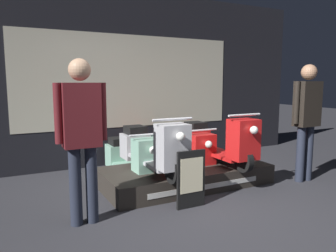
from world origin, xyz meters
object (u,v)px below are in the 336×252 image
(scooter_display_right, at_px, (217,142))
(scooter_backrow_1, at_px, (181,153))
(person_right_browsing, at_px, (307,114))
(scooter_backrow_0, at_px, (132,158))
(price_sign_board, at_px, (191,179))
(scooter_display_left, at_px, (152,148))
(person_left_browsing, at_px, (82,129))

(scooter_display_right, height_order, scooter_backrow_1, scooter_display_right)
(scooter_backrow_1, xyz_separation_m, person_right_browsing, (1.46, -1.32, 0.73))
(scooter_display_right, bearing_deg, scooter_backrow_1, 112.94)
(scooter_backrow_0, bearing_deg, price_sign_board, -81.65)
(scooter_backrow_1, relative_size, price_sign_board, 2.39)
(price_sign_board, bearing_deg, scooter_backrow_0, 98.35)
(scooter_display_left, height_order, price_sign_board, scooter_display_left)
(scooter_backrow_1, xyz_separation_m, price_sign_board, (-0.69, -1.47, 0.03))
(scooter_backrow_0, xyz_separation_m, person_left_browsing, (-1.06, -1.32, 0.71))
(scooter_backrow_0, relative_size, scooter_backrow_1, 1.00)
(scooter_backrow_0, relative_size, price_sign_board, 2.39)
(person_left_browsing, bearing_deg, scooter_display_right, 16.75)
(person_left_browsing, distance_m, price_sign_board, 1.45)
(scooter_display_right, xyz_separation_m, person_right_browsing, (1.19, -0.67, 0.45))
(scooter_display_right, height_order, person_left_browsing, person_left_browsing)
(scooter_backrow_1, bearing_deg, price_sign_board, -115.12)
(scooter_backrow_1, bearing_deg, scooter_display_left, -142.42)
(scooter_display_left, relative_size, scooter_backrow_1, 1.00)
(scooter_backrow_1, height_order, person_right_browsing, person_right_browsing)
(person_left_browsing, distance_m, person_right_browsing, 3.42)
(scooter_backrow_0, bearing_deg, scooter_display_left, -85.01)
(scooter_backrow_1, relative_size, person_right_browsing, 0.95)
(scooter_display_left, height_order, scooter_backrow_1, scooter_display_left)
(scooter_display_right, bearing_deg, scooter_display_left, 180.00)
(scooter_backrow_0, bearing_deg, scooter_backrow_1, 0.00)
(person_left_browsing, bearing_deg, price_sign_board, -6.41)
(scooter_display_left, relative_size, scooter_backrow_0, 1.00)
(scooter_backrow_1, relative_size, person_left_browsing, 0.96)
(person_left_browsing, bearing_deg, scooter_display_left, 31.14)
(person_left_browsing, xyz_separation_m, price_sign_board, (1.27, -0.14, -0.68))
(scooter_backrow_0, xyz_separation_m, person_right_browsing, (2.37, -1.32, 0.73))
(scooter_backrow_1, distance_m, price_sign_board, 1.62)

